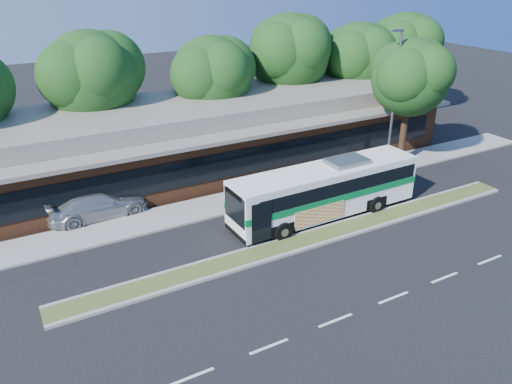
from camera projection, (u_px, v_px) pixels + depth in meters
ground at (322, 244)px, 24.70m from camera, size 120.00×120.00×0.00m
median_strip at (316, 237)px, 25.15m from camera, size 26.00×1.10×0.15m
sidewalk at (259, 195)px, 29.76m from camera, size 44.00×2.60×0.12m
plaza_building at (212, 132)px, 34.14m from camera, size 33.20×11.20×4.45m
lamp_post at (394, 97)px, 31.63m from camera, size 0.93×0.18×9.07m
tree_bg_b at (97, 74)px, 32.08m from camera, size 6.69×6.00×9.00m
tree_bg_c at (216, 74)px, 35.01m from camera, size 6.24×5.60×8.26m
tree_bg_d at (293, 52)px, 38.58m from camera, size 6.91×6.20×9.37m
tree_bg_e at (361, 56)px, 40.68m from camera, size 6.47×5.80×8.50m
tree_bg_f at (407, 45)px, 44.00m from camera, size 6.69×6.00×8.92m
transit_bus at (326, 187)px, 26.76m from camera, size 11.05×2.72×3.09m
sedan at (97, 203)px, 27.06m from camera, size 5.56×2.49×1.58m
sidewalk_tree at (413, 75)px, 32.19m from camera, size 5.57×4.99×8.47m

